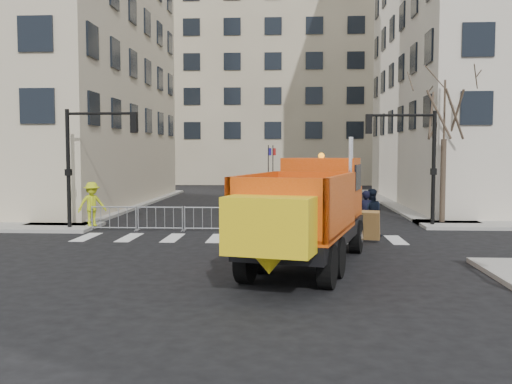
# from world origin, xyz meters

# --- Properties ---
(ground) EXTENTS (120.00, 120.00, 0.00)m
(ground) POSITION_xyz_m (0.00, 0.00, 0.00)
(ground) COLOR black
(ground) RESTS_ON ground
(sidewalk_back) EXTENTS (64.00, 5.00, 0.15)m
(sidewalk_back) POSITION_xyz_m (0.00, 8.50, 0.07)
(sidewalk_back) COLOR gray
(sidewalk_back) RESTS_ON ground
(building_far) EXTENTS (30.00, 18.00, 24.00)m
(building_far) POSITION_xyz_m (0.00, 52.00, 12.00)
(building_far) COLOR tan
(building_far) RESTS_ON ground
(traffic_light_left) EXTENTS (0.18, 0.18, 5.40)m
(traffic_light_left) POSITION_xyz_m (-8.00, 7.50, 2.70)
(traffic_light_left) COLOR black
(traffic_light_left) RESTS_ON ground
(traffic_light_right) EXTENTS (0.18, 0.18, 5.40)m
(traffic_light_right) POSITION_xyz_m (8.50, 9.50, 2.70)
(traffic_light_right) COLOR black
(traffic_light_right) RESTS_ON ground
(crowd_barriers) EXTENTS (12.60, 0.60, 1.10)m
(crowd_barriers) POSITION_xyz_m (-0.75, 7.60, 0.55)
(crowd_barriers) COLOR #9EA0A5
(crowd_barriers) RESTS_ON ground
(street_tree) EXTENTS (3.00, 3.00, 7.50)m
(street_tree) POSITION_xyz_m (9.20, 10.50, 3.75)
(street_tree) COLOR #382B21
(street_tree) RESTS_ON ground
(plow_truck) EXTENTS (5.13, 10.61, 3.98)m
(plow_truck) POSITION_xyz_m (2.39, -0.16, 1.77)
(plow_truck) COLOR black
(plow_truck) RESTS_ON ground
(cop_a) EXTENTS (0.74, 0.52, 1.93)m
(cop_a) POSITION_xyz_m (4.96, 6.20, 0.97)
(cop_a) COLOR black
(cop_a) RESTS_ON ground
(cop_b) EXTENTS (1.05, 0.87, 1.99)m
(cop_b) POSITION_xyz_m (5.21, 6.38, 0.99)
(cop_b) COLOR black
(cop_b) RESTS_ON ground
(cop_c) EXTENTS (1.21, 1.07, 1.96)m
(cop_c) POSITION_xyz_m (2.51, 5.62, 0.98)
(cop_c) COLOR black
(cop_c) RESTS_ON ground
(worker) EXTENTS (1.48, 1.37, 2.00)m
(worker) POSITION_xyz_m (-7.10, 7.91, 1.15)
(worker) COLOR #BBCB17
(worker) RESTS_ON sidewalk_back
(newspaper_box) EXTENTS (0.46, 0.41, 1.10)m
(newspaper_box) POSITION_xyz_m (3.71, 8.45, 0.70)
(newspaper_box) COLOR #AD0D0D
(newspaper_box) RESTS_ON sidewalk_back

